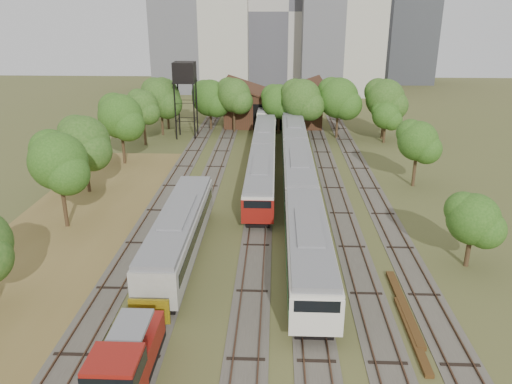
{
  "coord_description": "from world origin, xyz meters",
  "views": [
    {
      "loc": [
        -0.47,
        -27.27,
        18.78
      ],
      "look_at": [
        -2.27,
        16.7,
        2.5
      ],
      "focal_mm": 35.0,
      "sensor_mm": 36.0,
      "label": 1
    }
  ],
  "objects_px": {
    "railcar_green_set": "(299,175)",
    "railcar_red_set": "(263,157)",
    "water_tower": "(185,74)",
    "shunter_locomotive": "(127,363)"
  },
  "relations": [
    {
      "from": "water_tower",
      "to": "shunter_locomotive",
      "type": "bearing_deg",
      "value": -83.52
    },
    {
      "from": "railcar_red_set",
      "to": "shunter_locomotive",
      "type": "relative_size",
      "value": 4.27
    },
    {
      "from": "railcar_green_set",
      "to": "water_tower",
      "type": "bearing_deg",
      "value": 123.46
    },
    {
      "from": "shunter_locomotive",
      "to": "water_tower",
      "type": "height_order",
      "value": "water_tower"
    },
    {
      "from": "railcar_green_set",
      "to": "water_tower",
      "type": "height_order",
      "value": "water_tower"
    },
    {
      "from": "railcar_red_set",
      "to": "railcar_green_set",
      "type": "height_order",
      "value": "railcar_green_set"
    },
    {
      "from": "railcar_green_set",
      "to": "water_tower",
      "type": "distance_m",
      "value": 30.2
    },
    {
      "from": "railcar_red_set",
      "to": "railcar_green_set",
      "type": "bearing_deg",
      "value": -61.37
    },
    {
      "from": "railcar_green_set",
      "to": "railcar_red_set",
      "type": "bearing_deg",
      "value": 118.63
    },
    {
      "from": "railcar_red_set",
      "to": "water_tower",
      "type": "height_order",
      "value": "water_tower"
    }
  ]
}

